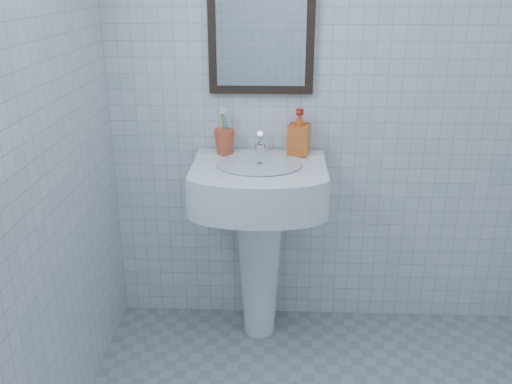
{
  "coord_description": "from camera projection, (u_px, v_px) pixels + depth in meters",
  "views": [
    {
      "loc": [
        -0.25,
        -1.57,
        1.77
      ],
      "look_at": [
        -0.35,
        0.86,
        0.85
      ],
      "focal_mm": 40.0,
      "sensor_mm": 36.0,
      "label": 1
    }
  ],
  "objects": [
    {
      "name": "washbasin",
      "position": [
        259.0,
        221.0,
        2.8
      ],
      "size": [
        0.63,
        0.46,
        0.96
      ],
      "color": "white",
      "rests_on": "ground"
    },
    {
      "name": "wall_back",
      "position": [
        331.0,
        91.0,
        2.77
      ],
      "size": [
        2.2,
        0.02,
        2.5
      ],
      "primitive_type": "cube",
      "color": "silver",
      "rests_on": "ground"
    },
    {
      "name": "faucet",
      "position": [
        260.0,
        144.0,
        2.78
      ],
      "size": [
        0.05,
        0.11,
        0.13
      ],
      "color": "silver",
      "rests_on": "washbasin"
    },
    {
      "name": "wall_mirror",
      "position": [
        261.0,
        27.0,
        2.66
      ],
      "size": [
        0.5,
        0.04,
        0.62
      ],
      "color": "black",
      "rests_on": "wall_back"
    },
    {
      "name": "soap_dispenser",
      "position": [
        299.0,
        132.0,
        2.76
      ],
      "size": [
        0.12,
        0.12,
        0.22
      ],
      "primitive_type": "imported",
      "rotation": [
        0.0,
        0.0,
        -0.23
      ],
      "color": "red",
      "rests_on": "washbasin"
    },
    {
      "name": "toothbrush_cup",
      "position": [
        225.0,
        142.0,
        2.78
      ],
      "size": [
        0.13,
        0.13,
        0.12
      ],
      "primitive_type": null,
      "rotation": [
        0.0,
        0.0,
        -0.42
      ],
      "color": "#D04B2D",
      "rests_on": "washbasin"
    }
  ]
}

